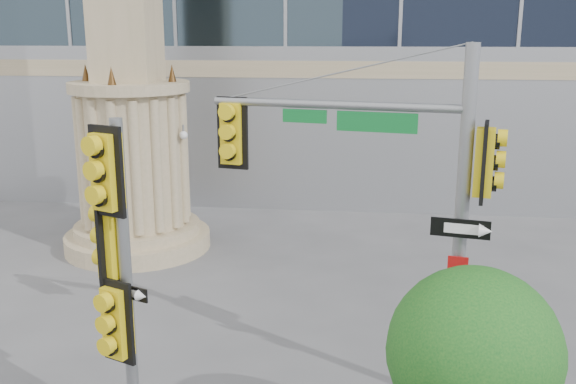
# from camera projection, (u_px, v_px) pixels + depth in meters

# --- Properties ---
(monument) EXTENTS (4.40, 4.40, 16.60)m
(monument) POSITION_uv_depth(u_px,v_px,m) (128.00, 67.00, 18.54)
(monument) COLOR tan
(monument) RESTS_ON ground
(main_signal_pole) EXTENTS (4.86, 1.40, 6.35)m
(main_signal_pole) POSITION_uv_depth(u_px,v_px,m) (394.00, 186.00, 10.98)
(main_signal_pole) COLOR slate
(main_signal_pole) RESTS_ON ground
(secondary_signal_pole) EXTENTS (0.90, 0.88, 5.30)m
(secondary_signal_pole) POSITION_uv_depth(u_px,v_px,m) (117.00, 263.00, 9.65)
(secondary_signal_pole) COLOR slate
(secondary_signal_pole) RESTS_ON ground
(street_tree) EXTENTS (2.31, 2.26, 3.60)m
(street_tree) POSITION_uv_depth(u_px,v_px,m) (476.00, 359.00, 8.33)
(street_tree) COLOR tan
(street_tree) RESTS_ON ground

